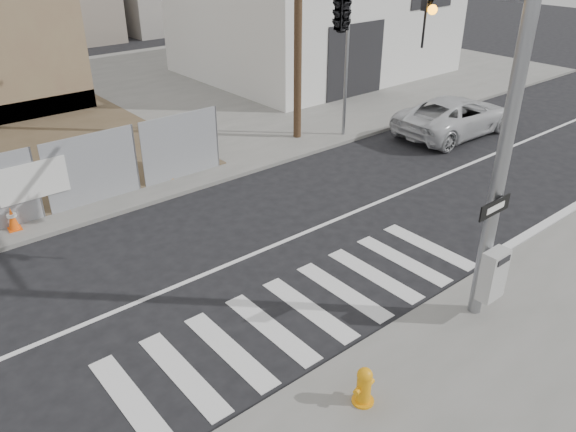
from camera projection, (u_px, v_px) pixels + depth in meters
ground at (240, 260)px, 13.44m from camera, size 100.00×100.00×0.00m
sidewalk_far at (42, 118)px, 22.96m from camera, size 50.00×20.00×0.12m
signal_pole at (391, 57)px, 11.23m from camera, size 0.96×5.87×7.00m
far_signal_pole at (348, 42)px, 19.47m from camera, size 0.16×0.20×5.60m
concrete_wall_right at (10, 35)px, 21.19m from camera, size 5.50×1.30×8.00m
auto_shop at (314, 23)px, 29.00m from camera, size 12.00×10.20×5.95m
fire_hydrant at (364, 386)px, 9.16m from camera, size 0.46×0.46×0.71m
suv at (455, 116)px, 21.09m from camera, size 5.19×2.46×1.43m
traffic_cone_c at (12, 219)px, 14.39m from camera, size 0.35×0.35×0.63m
traffic_cone_d at (166, 169)px, 17.27m from camera, size 0.41×0.41×0.66m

